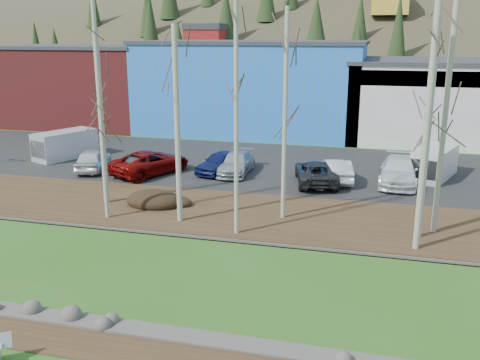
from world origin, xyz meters
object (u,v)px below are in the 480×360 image
(van_white, at_px, (434,163))
(car_2, at_px, (151,162))
(van_grey, at_px, (63,145))
(car_6, at_px, (316,172))
(car_3, at_px, (236,163))
(car_0, at_px, (93,159))
(car_7, at_px, (399,171))
(car_1, at_px, (145,164))
(car_4, at_px, (220,162))
(car_5, at_px, (337,170))

(van_white, bearing_deg, car_2, -148.57)
(van_grey, bearing_deg, van_white, 24.75)
(car_6, relative_size, van_grey, 1.03)
(car_3, xyz_separation_m, van_white, (12.29, 1.98, 0.29))
(car_0, bearing_deg, car_7, 169.79)
(car_1, relative_size, van_white, 0.87)
(car_0, relative_size, car_3, 0.94)
(car_2, bearing_deg, car_6, -153.85)
(car_4, bearing_deg, car_5, 15.22)
(car_6, distance_m, van_grey, 18.76)
(car_1, height_order, car_3, car_1)
(car_2, relative_size, car_4, 1.33)
(car_1, height_order, car_2, car_2)
(car_1, bearing_deg, car_0, 21.12)
(car_0, bearing_deg, car_5, 169.60)
(car_5, height_order, van_white, van_white)
(car_4, bearing_deg, car_3, 21.56)
(van_grey, bearing_deg, car_4, 17.35)
(car_5, xyz_separation_m, van_white, (5.80, 2.22, 0.26))
(car_3, bearing_deg, car_2, -166.30)
(car_3, distance_m, car_5, 6.49)
(car_1, xyz_separation_m, car_2, (0.33, 0.09, 0.08))
(car_2, distance_m, car_3, 5.52)
(car_4, height_order, car_6, car_4)
(car_2, relative_size, car_7, 1.02)
(car_7, relative_size, van_white, 1.14)
(car_7, height_order, van_white, van_white)
(car_1, distance_m, car_5, 12.21)
(van_grey, bearing_deg, car_3, 18.18)
(car_6, height_order, van_grey, van_grey)
(car_5, relative_size, van_grey, 0.87)
(car_4, bearing_deg, van_white, 25.18)
(car_2, xyz_separation_m, car_6, (10.63, 0.38, -0.06))
(car_2, height_order, car_4, car_2)
(car_7, bearing_deg, car_3, -176.03)
(car_4, distance_m, van_grey, 12.32)
(car_0, relative_size, van_grey, 0.89)
(car_0, relative_size, car_6, 0.86)
(car_2, height_order, car_7, car_7)
(car_5, height_order, car_7, car_7)
(car_4, bearing_deg, car_6, 7.15)
(car_2, bearing_deg, car_7, -149.84)
(car_4, xyz_separation_m, van_grey, (-12.26, 1.14, 0.28))
(car_3, xyz_separation_m, van_grey, (-13.31, 1.04, 0.32))
(car_1, xyz_separation_m, car_6, (10.96, 0.47, 0.02))
(car_2, height_order, van_white, van_white)
(van_white, distance_m, van_grey, 25.62)
(car_0, relative_size, car_7, 0.80)
(car_5, xyz_separation_m, car_7, (3.67, 0.38, 0.08))
(car_7, bearing_deg, car_6, -162.20)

